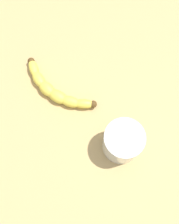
{
  "coord_description": "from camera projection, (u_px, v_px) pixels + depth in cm",
  "views": [
    {
      "loc": [
        16.0,
        4.72,
        67.92
      ],
      "look_at": [
        -2.39,
        13.61,
        5.0
      ],
      "focal_mm": 44.78,
      "sensor_mm": 36.0,
      "label": 1
    }
  ],
  "objects": [
    {
      "name": "wooden_tabletop",
      "position": [
        43.0,
        148.0,
        0.67
      ],
      "size": [
        120.0,
        120.0,
        3.0
      ],
      "primitive_type": "cube",
      "color": "tan",
      "rests_on": "ground"
    },
    {
      "name": "smoothie_glass",
      "position": [
        123.0,
        142.0,
        0.62
      ],
      "size": [
        8.77,
        8.77,
        8.54
      ],
      "color": "silver",
      "rests_on": "wooden_tabletop"
    },
    {
      "name": "banana",
      "position": [
        55.0,
        90.0,
        0.68
      ],
      "size": [
        19.32,
        11.84,
        3.06
      ],
      "rotation": [
        0.0,
        0.0,
        0.48
      ],
      "color": "yellow",
      "rests_on": "wooden_tabletop"
    }
  ]
}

